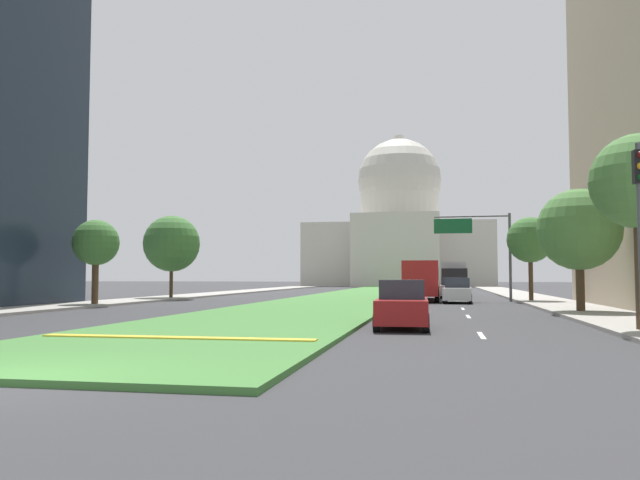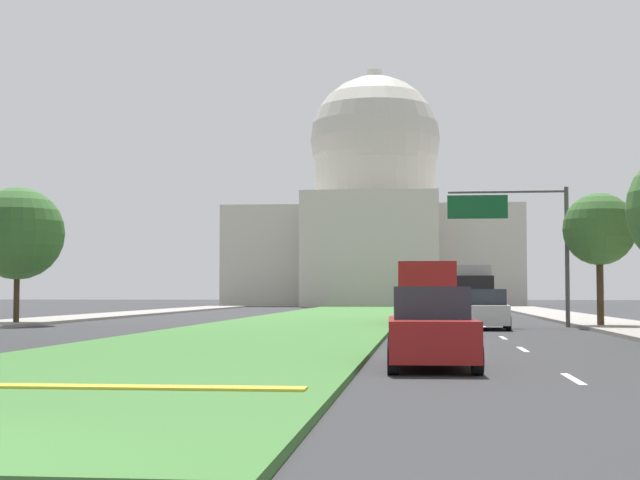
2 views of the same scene
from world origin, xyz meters
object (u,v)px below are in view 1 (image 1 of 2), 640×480
Objects in this scene: capitol_building at (399,230)px; sedan_lead_stopped at (402,305)px; street_tree_left_mid at (96,243)px; city_bus at (422,277)px; street_tree_right_near at (639,183)px; street_tree_right_far at (530,240)px; sedan_distant at (451,288)px; box_truck_delivery at (454,278)px; overhead_guide_sign at (481,238)px; sedan_midblock at (458,291)px; street_tree_left_far at (172,244)px; street_tree_right_mid at (579,230)px.

sedan_lead_stopped is (5.94, -93.68, -9.64)m from capitol_building.
street_tree_left_mid reaches higher than city_bus.
street_tree_right_near is at bearing -26.30° from street_tree_left_mid.
street_tree_right_far is (27.52, 10.65, 0.50)m from street_tree_left_mid.
capitol_building is 5.52× the size of street_tree_right_far.
street_tree_right_near is at bearing -81.70° from capitol_building.
sedan_distant reaches higher than sedan_lead_stopped.
capitol_building is 57.14m from box_truck_delivery.
street_tree_right_far is 15.59m from box_truck_delivery.
overhead_guide_sign is (10.31, -69.11, -5.81)m from capitol_building.
sedan_midblock is 16.22m from box_truck_delivery.
street_tree_left_mid reaches higher than sedan_lead_stopped.
sedan_midblock is at bearing 21.79° from street_tree_left_mid.
box_truck_delivery reaches higher than sedan_lead_stopped.
sedan_midblock is (22.42, -2.45, -3.65)m from street_tree_left_far.
box_truck_delivery is at bearing 85.99° from sedan_lead_stopped.
street_tree_right_mid reaches higher than sedan_lead_stopped.
street_tree_right_far is 1.31× the size of sedan_lead_stopped.
sedan_lead_stopped is at bearing 173.14° from street_tree_right_near.
street_tree_left_mid is 24.30m from sedan_midblock.
sedan_lead_stopped is at bearing -90.00° from city_bus.
capitol_building reaches higher than overhead_guide_sign.
street_tree_left_mid is 33.79m from box_truck_delivery.
street_tree_right_far is (-0.52, 13.35, 0.23)m from street_tree_right_mid.
street_tree_right_mid is at bearing -5.50° from street_tree_left_mid.
sedan_midblock is 0.41× the size of city_bus.
capitol_building is 4.98× the size of street_tree_left_far.
overhead_guide_sign is at bearing 1.07° from street_tree_left_far.
sedan_midblock is at bearing -59.63° from city_bus.
sedan_midblock is at bearing -161.62° from street_tree_right_far.
street_tree_left_mid is at bearing -153.90° from overhead_guide_sign.
street_tree_left_mid is 1.25× the size of sedan_distant.
box_truck_delivery is at bearing 89.68° from sedan_midblock.
street_tree_right_near is at bearing -80.28° from sedan_distant.
street_tree_left_mid is 0.84× the size of box_truck_delivery.
street_tree_left_mid is 0.80× the size of street_tree_left_far.
overhead_guide_sign is 1.04× the size of street_tree_right_mid.
capitol_building is 7.41× the size of sedan_midblock.
overhead_guide_sign is 0.99× the size of street_tree_right_near.
street_tree_left_far is at bearing 137.88° from street_tree_right_near.
street_tree_right_mid is at bearing -62.82° from city_bus.
sedan_midblock is 1.05× the size of sedan_distant.
sedan_lead_stopped is at bearing -129.38° from street_tree_right_mid.
street_tree_left_mid is (-24.17, -11.84, -0.73)m from overhead_guide_sign.
city_bus is at bearing -112.30° from sedan_distant.
box_truck_delivery is 0.58× the size of city_bus.
capitol_building is 63.34m from sedan_distant.
sedan_midblock is (8.51, -72.00, -9.64)m from capitol_building.
street_tree_left_mid is at bearing 174.50° from street_tree_right_mid.
overhead_guide_sign reaches higher than sedan_lead_stopped.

